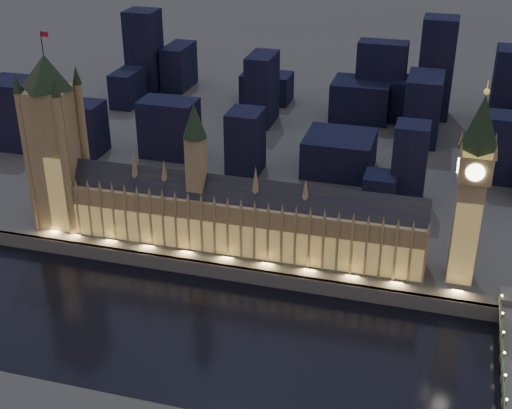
# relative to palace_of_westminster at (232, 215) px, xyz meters

# --- Properties ---
(ground_plane) EXTENTS (2000.00, 2000.00, 0.00)m
(ground_plane) POSITION_rel_palace_of_westminster_xyz_m (10.07, -61.74, -26.37)
(ground_plane) COLOR black
(ground_plane) RESTS_ON ground
(north_bank) EXTENTS (2000.00, 960.00, 8.00)m
(north_bank) POSITION_rel_palace_of_westminster_xyz_m (10.07, 458.26, -22.37)
(north_bank) COLOR #464538
(north_bank) RESTS_ON ground
(embankment_wall) EXTENTS (2000.00, 2.50, 8.00)m
(embankment_wall) POSITION_rel_palace_of_westminster_xyz_m (10.07, -20.74, -22.37)
(embankment_wall) COLOR #515845
(embankment_wall) RESTS_ON ground
(palace_of_westminster) EXTENTS (202.00, 21.93, 78.00)m
(palace_of_westminster) POSITION_rel_palace_of_westminster_xyz_m (0.00, 0.00, 0.00)
(palace_of_westminster) COLOR #906D48
(palace_of_westminster) RESTS_ON north_bank
(victoria_tower) EXTENTS (31.68, 31.68, 108.82)m
(victoria_tower) POSITION_rel_palace_of_westminster_xyz_m (-99.93, 0.18, 35.35)
(victoria_tower) COLOR #906D48
(victoria_tower) RESTS_ON north_bank
(elizabeth_tower) EXTENTS (18.00, 18.00, 101.17)m
(elizabeth_tower) POSITION_rel_palace_of_westminster_xyz_m (118.07, 0.18, 37.85)
(elizabeth_tower) COLOR #906D48
(elizabeth_tower) RESTS_ON north_bank
(city_backdrop) EXTENTS (491.52, 215.63, 77.81)m
(city_backdrop) POSITION_rel_palace_of_westminster_xyz_m (42.39, 184.49, 4.60)
(city_backdrop) COLOR black
(city_backdrop) RESTS_ON north_bank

